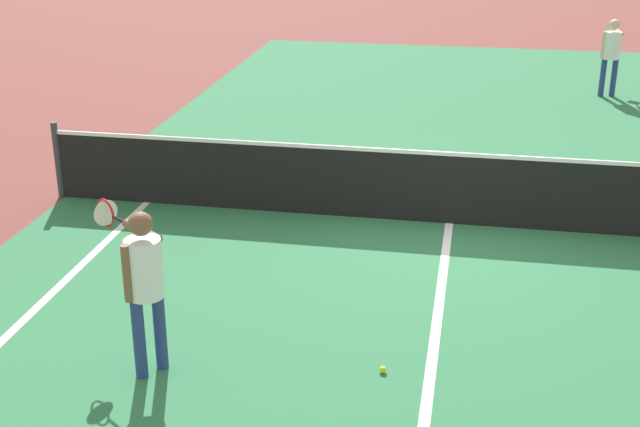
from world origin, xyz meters
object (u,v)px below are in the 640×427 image
(net, at_px, (451,187))
(tennis_ball_mid_court, at_px, (383,370))
(player_far, at_px, (612,49))
(player_near, at_px, (143,275))

(net, xyz_separation_m, tennis_ball_mid_court, (-0.42, -3.70, -0.46))
(player_far, xyz_separation_m, tennis_ball_mid_court, (-3.22, -11.13, -0.91))
(player_near, bearing_deg, tennis_ball_mid_court, 9.43)
(tennis_ball_mid_court, bearing_deg, player_far, 73.87)
(player_near, bearing_deg, net, 58.29)
(net, distance_m, tennis_ball_mid_court, 3.76)
(net, relative_size, player_near, 6.94)
(net, relative_size, tennis_ball_mid_court, 163.85)
(net, bearing_deg, tennis_ball_mid_court, -96.54)
(player_far, height_order, tennis_ball_mid_court, player_far)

